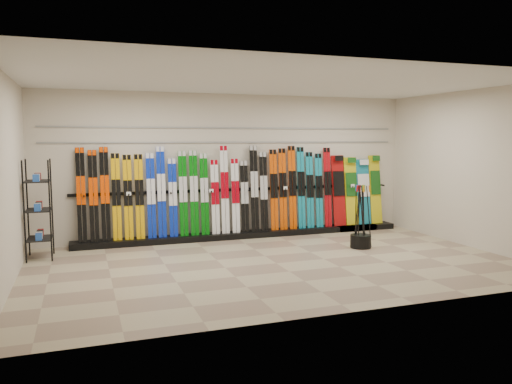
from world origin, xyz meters
name	(u,v)px	position (x,y,z in m)	size (l,w,h in m)	color
floor	(276,263)	(0.00, 0.00, 0.00)	(8.00, 8.00, 0.00)	#87705D
back_wall	(233,166)	(0.00, 2.50, 1.50)	(8.00, 8.00, 0.00)	beige
left_wall	(7,181)	(-4.00, 0.00, 1.50)	(5.00, 5.00, 0.00)	beige
right_wall	(472,169)	(4.00, 0.00, 1.50)	(5.00, 5.00, 0.00)	beige
ceiling	(277,81)	(0.00, 0.00, 3.00)	(8.00, 8.00, 0.00)	silver
ski_rack_base	(246,234)	(0.22, 2.28, 0.06)	(8.00, 0.40, 0.12)	black
skis	(215,193)	(-0.45, 2.31, 0.97)	(5.36, 0.18, 1.81)	black
snowboards	(357,191)	(2.92, 2.36, 0.89)	(1.25, 0.24, 1.58)	#990C0C
accessory_rack	(39,209)	(-3.75, 1.70, 0.86)	(0.40, 0.60, 1.72)	black
pole_bin	(361,241)	(1.96, 0.58, 0.12)	(0.39, 0.39, 0.25)	black
ski_poles	(361,216)	(1.98, 0.60, 0.61)	(0.29, 0.32, 1.18)	black
slatwall_rail_0	(233,142)	(0.00, 2.48, 2.00)	(7.60, 0.02, 0.03)	gray
slatwall_rail_1	(233,128)	(0.00, 2.48, 2.30)	(7.60, 0.02, 0.03)	gray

